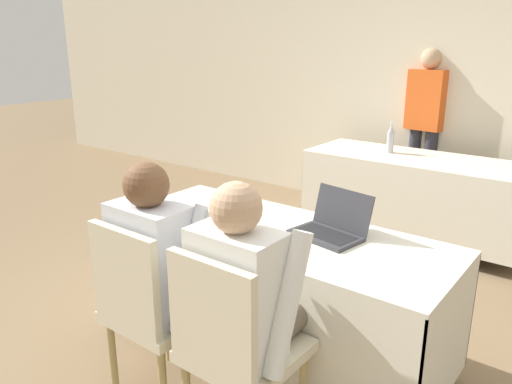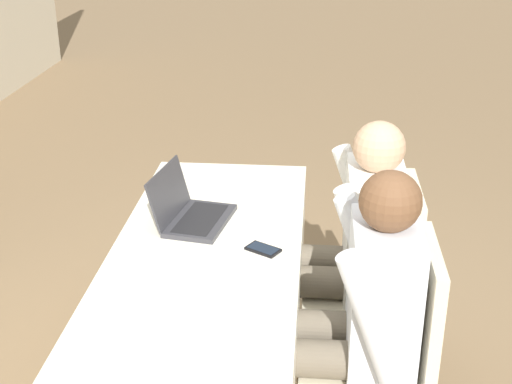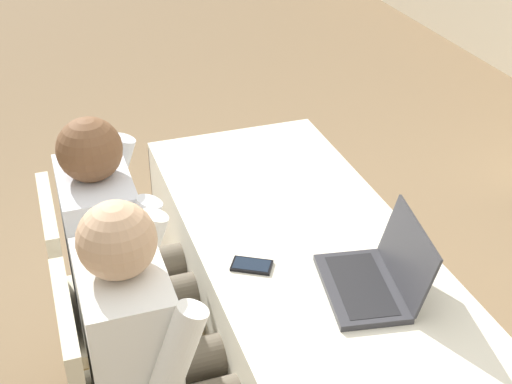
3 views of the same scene
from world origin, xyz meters
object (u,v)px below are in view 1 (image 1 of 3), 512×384
chair_near_left (150,305)px  person_red_shirt (425,123)px  cell_phone (258,243)px  chair_near_right (233,344)px  laptop (330,228)px  person_white_shirt (249,298)px  water_bottle (391,139)px  person_checkered_shirt (165,265)px

chair_near_left → person_red_shirt: person_red_shirt is taller
cell_phone → person_red_shirt: size_ratio=0.09×
cell_phone → chair_near_right: chair_near_right is taller
laptop → person_red_shirt: person_red_shirt is taller
chair_near_left → person_white_shirt: 0.53m
water_bottle → person_red_shirt: (0.07, 0.63, 0.07)m
person_white_shirt → person_red_shirt: 3.31m
cell_phone → person_red_shirt: person_red_shirt is taller
person_red_shirt → water_bottle: bearing=-88.9°
laptop → person_checkered_shirt: 0.83m
laptop → chair_near_left: size_ratio=0.42×
water_bottle → cell_phone: bearing=-82.0°
chair_near_right → person_red_shirt: bearing=-82.1°
laptop → person_white_shirt: (0.00, -0.65, -0.10)m
chair_near_right → person_red_shirt: 3.43m
person_white_shirt → laptop: bearing=-89.9°
chair_near_right → person_red_shirt: (-0.47, 3.37, 0.41)m
chair_near_right → person_red_shirt: person_red_shirt is taller
laptop → person_white_shirt: bearing=-80.1°
laptop → water_bottle: size_ratio=1.43×
chair_near_left → person_red_shirt: size_ratio=0.57×
person_white_shirt → chair_near_left: bearing=11.7°
chair_near_left → chair_near_right: (0.50, 0.00, 0.00)m
cell_phone → person_checkered_shirt: 0.45m
laptop → chair_near_left: 0.94m
person_checkered_shirt → chair_near_left: bearing=90.0°
laptop → chair_near_left: laptop is taller
person_checkered_shirt → cell_phone: bearing=-129.1°
cell_phone → person_red_shirt: bearing=125.5°
water_bottle → chair_near_right: size_ratio=0.29×
chair_near_right → person_checkered_shirt: 0.53m
person_white_shirt → person_red_shirt: size_ratio=0.73×
water_bottle → person_red_shirt: bearing=83.5°
person_checkered_shirt → person_white_shirt: size_ratio=1.00×
cell_phone → chair_near_left: (-0.28, -0.45, -0.23)m
cell_phone → water_bottle: water_bottle is taller
person_white_shirt → person_red_shirt: person_red_shirt is taller
chair_near_right → person_checkered_shirt: bearing=-11.7°
person_white_shirt → chair_near_right: bearing=90.0°
water_bottle → person_checkered_shirt: size_ratio=0.23×
laptop → chair_near_left: bearing=-113.5°
laptop → chair_near_right: (0.00, -0.76, -0.26)m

